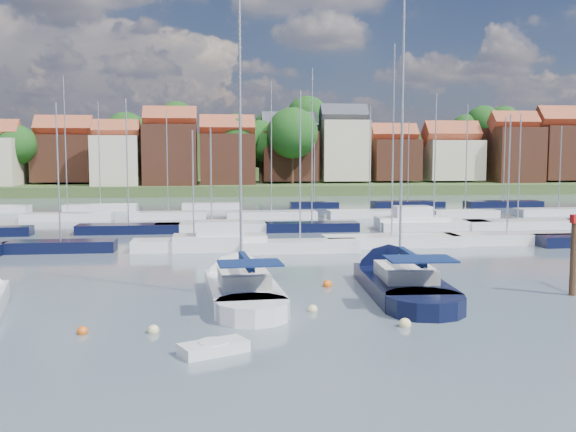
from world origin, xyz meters
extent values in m
plane|color=#43505C|center=(0.00, 40.00, 0.00)|extent=(260.00, 260.00, 0.00)
cube|color=silver|center=(-4.37, 3.21, 0.25)|extent=(3.84, 8.20, 1.20)
cone|color=silver|center=(-4.69, 8.20, 0.25)|extent=(3.58, 4.09, 3.33)
cylinder|color=silver|center=(-4.12, -0.78, 0.25)|extent=(3.54, 3.54, 1.20)
cube|color=beige|center=(-4.34, 2.66, 1.20)|extent=(2.54, 3.48, 0.70)
cylinder|color=#B2B2B7|center=(-4.41, 3.77, 8.26)|extent=(0.14, 0.14, 14.81)
cylinder|color=#B2B2B7|center=(-4.27, 1.55, 2.05)|extent=(0.38, 4.44, 0.10)
cube|color=#0D1C44|center=(-4.27, 1.55, 2.20)|extent=(0.57, 4.23, 0.35)
cube|color=#0D1C44|center=(-4.17, 0.11, 2.35)|extent=(2.96, 2.18, 0.08)
cube|color=black|center=(4.02, 3.82, 0.25)|extent=(4.19, 9.05, 1.20)
cone|color=black|center=(4.34, 9.34, 0.25)|extent=(3.93, 4.51, 3.69)
cylinder|color=black|center=(3.77, -0.60, 0.25)|extent=(3.90, 3.90, 1.20)
cube|color=beige|center=(3.99, 3.20, 1.20)|extent=(2.79, 3.83, 0.70)
cylinder|color=#B2B2B7|center=(4.06, 4.43, 9.24)|extent=(0.14, 0.14, 16.77)
cylinder|color=#B2B2B7|center=(3.92, 1.98, 2.05)|extent=(0.38, 4.92, 0.10)
cube|color=#0D1C44|center=(3.92, 1.98, 2.20)|extent=(0.57, 4.68, 0.35)
cube|color=#0D1C44|center=(3.83, 0.38, 2.35)|extent=(3.26, 2.39, 0.08)
cube|color=silver|center=(-5.83, -5.44, 0.17)|extent=(2.71, 2.08, 0.48)
cylinder|color=silver|center=(-5.83, -5.44, 0.31)|extent=(1.14, 1.14, 0.31)
cylinder|color=#4C331E|center=(12.54, 2.15, 0.88)|extent=(0.36, 0.36, 6.26)
cube|color=red|center=(12.54, 2.15, 3.96)|extent=(0.40, 0.40, 0.44)
sphere|color=beige|center=(-8.26, -2.46, 0.00)|extent=(0.47, 0.47, 0.47)
sphere|color=beige|center=(-4.69, -1.47, 0.00)|extent=(0.53, 0.53, 0.53)
sphere|color=beige|center=(2.18, -2.72, 0.00)|extent=(0.53, 0.53, 0.53)
sphere|color=#D85914|center=(0.41, 5.82, 0.00)|extent=(0.54, 0.54, 0.54)
sphere|color=beige|center=(-1.28, 0.28, 0.00)|extent=(0.45, 0.45, 0.45)
sphere|color=#D85914|center=(-11.09, -2.29, 0.00)|extent=(0.45, 0.45, 0.45)
cube|color=black|center=(-17.11, 20.54, 0.35)|extent=(8.01, 2.24, 1.00)
cylinder|color=#B2B2B7|center=(-17.11, 20.54, 5.93)|extent=(0.12, 0.12, 10.16)
cube|color=silver|center=(-7.27, 20.20, 0.35)|extent=(9.22, 2.58, 1.00)
cylinder|color=#B2B2B7|center=(-7.27, 20.20, 4.94)|extent=(0.12, 0.12, 8.18)
cube|color=silver|center=(0.63, 18.61, 0.35)|extent=(8.78, 2.46, 1.00)
cylinder|color=#B2B2B7|center=(0.63, 18.61, 6.38)|extent=(0.12, 0.12, 11.06)
cube|color=silver|center=(8.23, 20.67, 0.35)|extent=(10.79, 3.02, 1.00)
cylinder|color=#B2B2B7|center=(8.23, 20.67, 8.29)|extent=(0.12, 0.12, 14.87)
cube|color=silver|center=(17.98, 21.03, 0.35)|extent=(10.13, 2.84, 1.00)
cylinder|color=#B2B2B7|center=(17.98, 21.03, 5.65)|extent=(0.12, 0.12, 9.59)
cube|color=silver|center=(-5.31, 20.00, 0.50)|extent=(7.00, 2.60, 1.40)
cube|color=silver|center=(-5.31, 20.00, 1.60)|extent=(3.50, 2.20, 1.30)
cube|color=black|center=(-13.55, 31.64, 0.35)|extent=(9.30, 2.60, 1.00)
cylinder|color=#B2B2B7|center=(-13.55, 31.64, 6.59)|extent=(0.12, 0.12, 11.48)
cube|color=silver|center=(-5.94, 32.01, 0.35)|extent=(10.40, 2.91, 1.00)
cylinder|color=#B2B2B7|center=(-5.94, 32.01, 5.24)|extent=(0.12, 0.12, 8.77)
cube|color=black|center=(3.48, 31.28, 0.35)|extent=(8.80, 2.46, 1.00)
cylinder|color=#B2B2B7|center=(3.48, 31.28, 8.01)|extent=(0.12, 0.12, 14.33)
cube|color=silver|center=(15.40, 31.16, 0.35)|extent=(10.73, 3.00, 1.00)
cylinder|color=#B2B2B7|center=(15.40, 31.16, 6.92)|extent=(0.12, 0.12, 12.14)
cube|color=silver|center=(23.82, 30.97, 0.35)|extent=(10.48, 2.93, 1.00)
cylinder|color=#B2B2B7|center=(23.82, 30.97, 5.99)|extent=(0.12, 0.12, 10.28)
cube|color=silver|center=(13.46, 32.00, 0.50)|extent=(7.00, 2.60, 1.40)
cube|color=silver|center=(13.46, 32.00, 1.60)|extent=(3.50, 2.20, 1.30)
cube|color=silver|center=(-21.71, 44.21, 0.35)|extent=(9.71, 2.72, 1.00)
cylinder|color=#B2B2B7|center=(-21.71, 44.21, 8.29)|extent=(0.12, 0.12, 14.88)
cube|color=silver|center=(-10.84, 44.51, 0.35)|extent=(8.49, 2.38, 1.00)
cylinder|color=#B2B2B7|center=(-10.84, 44.51, 6.51)|extent=(0.12, 0.12, 11.31)
cube|color=silver|center=(0.79, 43.78, 0.35)|extent=(10.16, 2.85, 1.00)
cylinder|color=#B2B2B7|center=(0.79, 43.78, 8.15)|extent=(0.12, 0.12, 14.59)
cube|color=silver|center=(12.17, 43.90, 0.35)|extent=(9.53, 2.67, 1.00)
cylinder|color=#B2B2B7|center=(12.17, 43.90, 6.81)|extent=(0.12, 0.12, 11.91)
cube|color=silver|center=(23.16, 42.50, 0.35)|extent=(7.62, 2.13, 1.00)
cylinder|color=#B2B2B7|center=(23.16, 42.50, 6.91)|extent=(0.12, 0.12, 12.13)
cube|color=silver|center=(35.22, 43.59, 0.35)|extent=(10.17, 2.85, 1.00)
cylinder|color=#B2B2B7|center=(35.22, 43.59, 5.72)|extent=(0.12, 0.12, 9.73)
cube|color=silver|center=(-20.26, 56.56, 0.35)|extent=(9.24, 2.59, 1.00)
cylinder|color=#B2B2B7|center=(-20.26, 56.56, 7.43)|extent=(0.12, 0.12, 13.17)
cube|color=silver|center=(-6.08, 57.30, 0.35)|extent=(7.57, 2.12, 1.00)
cylinder|color=#B2B2B7|center=(-6.08, 57.30, 5.97)|extent=(0.12, 0.12, 10.24)
cube|color=black|center=(7.88, 57.47, 0.35)|extent=(6.58, 1.84, 1.00)
cylinder|color=#B2B2B7|center=(7.88, 57.47, 4.85)|extent=(0.12, 0.12, 8.01)
cube|color=black|center=(20.94, 57.40, 0.35)|extent=(9.92, 2.78, 1.00)
cylinder|color=#B2B2B7|center=(20.94, 57.40, 6.31)|extent=(0.12, 0.12, 10.92)
cube|color=black|center=(34.28, 56.37, 0.35)|extent=(10.55, 2.95, 1.00)
cylinder|color=#B2B2B7|center=(34.28, 56.37, 6.61)|extent=(0.12, 0.12, 11.51)
cube|color=#42592C|center=(0.00, 117.00, 0.30)|extent=(200.00, 70.00, 3.00)
cube|color=#42592C|center=(0.00, 142.00, 5.00)|extent=(200.00, 60.00, 14.00)
cube|color=brown|center=(-33.65, 97.79, 6.56)|extent=(10.37, 9.97, 8.73)
cube|color=#99462C|center=(-33.65, 97.79, 12.20)|extent=(10.57, 5.13, 5.13)
cube|color=beige|center=(-22.74, 89.00, 6.08)|extent=(8.09, 8.80, 8.96)
cube|color=#99462C|center=(-22.74, 89.00, 11.55)|extent=(8.25, 4.00, 4.00)
cube|color=brown|center=(-13.35, 89.94, 7.08)|extent=(9.36, 10.17, 10.97)
cube|color=#99462C|center=(-13.35, 89.94, 13.72)|extent=(9.54, 4.63, 4.63)
cube|color=brown|center=(-3.04, 91.65, 6.31)|extent=(9.90, 8.56, 9.42)
cube|color=#99462C|center=(-3.04, 91.65, 12.23)|extent=(10.10, 4.90, 4.90)
cube|color=brown|center=(9.10, 96.65, 6.95)|extent=(10.59, 8.93, 9.49)
cube|color=#383A42|center=(9.10, 96.65, 12.99)|extent=(10.80, 5.24, 5.24)
cube|color=beige|center=(19.71, 95.80, 8.02)|extent=(9.01, 8.61, 11.65)
cube|color=#383A42|center=(19.71, 95.80, 14.95)|extent=(9.19, 4.46, 4.46)
cube|color=brown|center=(30.17, 97.00, 6.20)|extent=(9.10, 9.34, 8.00)
cube|color=#99462C|center=(30.17, 97.00, 11.32)|extent=(9.28, 4.50, 4.50)
cube|color=beige|center=(41.95, 96.59, 6.14)|extent=(10.86, 9.59, 7.88)
cube|color=#99462C|center=(41.95, 96.59, 11.41)|extent=(11.07, 5.37, 5.37)
cube|color=brown|center=(53.76, 93.92, 7.09)|extent=(9.18, 9.96, 10.97)
cube|color=#99462C|center=(53.76, 93.92, 13.70)|extent=(9.36, 4.54, 4.54)
cube|color=brown|center=(65.18, 95.21, 7.58)|extent=(11.39, 9.67, 10.76)
cube|color=#99462C|center=(65.18, 95.21, 14.36)|extent=(11.62, 5.64, 5.64)
cylinder|color=#382619|center=(56.77, 115.51, 8.51)|extent=(0.50, 0.50, 4.47)
sphere|color=#1F541A|center=(56.77, 115.51, 14.58)|extent=(8.18, 8.18, 8.18)
cylinder|color=#382619|center=(3.46, 95.93, 3.83)|extent=(0.50, 0.50, 4.46)
sphere|color=#1F541A|center=(3.46, 95.93, 9.88)|extent=(8.15, 8.15, 8.15)
cylinder|color=#382619|center=(15.22, 113.68, 8.58)|extent=(0.50, 0.50, 5.15)
sphere|color=#1F541A|center=(15.22, 113.68, 15.56)|extent=(9.41, 9.41, 9.41)
cylinder|color=#382619|center=(-13.54, 116.31, 8.68)|extent=(0.50, 0.50, 4.56)
sphere|color=#1F541A|center=(-13.54, 116.31, 14.87)|extent=(8.34, 8.34, 8.34)
cylinder|color=#382619|center=(-23.24, 105.25, 4.18)|extent=(0.50, 0.50, 5.15)
sphere|color=#1F541A|center=(-23.24, 105.25, 11.17)|extent=(9.42, 9.42, 9.42)
cylinder|color=#382619|center=(-38.67, 107.32, 6.76)|extent=(0.50, 0.50, 3.42)
sphere|color=#1F541A|center=(-38.67, 107.32, 11.40)|extent=(6.26, 6.26, 6.26)
cylinder|color=#382619|center=(13.76, 104.71, 3.48)|extent=(0.50, 0.50, 3.77)
sphere|color=#1F541A|center=(13.76, 104.71, 8.60)|extent=(6.89, 6.89, 6.89)
cylinder|color=#382619|center=(9.05, 90.94, 4.21)|extent=(0.50, 0.50, 5.21)
sphere|color=#1F541A|center=(9.05, 90.94, 11.28)|extent=(9.53, 9.53, 9.53)
cylinder|color=#382619|center=(61.93, 101.62, 3.09)|extent=(0.50, 0.50, 2.97)
sphere|color=#1F541A|center=(61.93, 101.62, 7.12)|extent=(5.44, 5.44, 5.44)
cylinder|color=#382619|center=(-1.15, 93.75, 4.02)|extent=(0.50, 0.50, 4.84)
sphere|color=#1F541A|center=(-1.15, 93.75, 10.59)|extent=(8.85, 8.85, 8.85)
cylinder|color=#382619|center=(52.68, 115.72, 8.17)|extent=(0.50, 0.50, 3.72)
sphere|color=#1F541A|center=(52.68, 115.72, 13.21)|extent=(6.80, 6.80, 6.80)
cylinder|color=#382619|center=(54.05, 94.13, 3.62)|extent=(0.50, 0.50, 4.05)
sphere|color=#1F541A|center=(54.05, 94.13, 9.11)|extent=(7.40, 7.40, 7.40)
cylinder|color=#382619|center=(-40.96, 92.79, 3.60)|extent=(0.50, 0.50, 4.00)
sphere|color=#1F541A|center=(-40.96, 92.79, 9.04)|extent=(7.32, 7.32, 7.32)
cylinder|color=#382619|center=(6.84, 113.29, 7.91)|extent=(0.50, 0.50, 3.93)
sphere|color=#1F541A|center=(6.84, 113.29, 13.24)|extent=(7.19, 7.19, 7.19)
cylinder|color=#382619|center=(30.65, 100.17, 3.51)|extent=(0.50, 0.50, 3.82)
sphere|color=#1F541A|center=(30.65, 100.17, 8.70)|extent=(6.99, 6.99, 6.99)
cylinder|color=#382619|center=(-17.44, 93.12, 3.34)|extent=(0.50, 0.50, 3.48)
sphere|color=#1F541A|center=(-17.44, 93.12, 8.07)|extent=(6.37, 6.37, 6.37)
cylinder|color=#382619|center=(57.51, 102.81, 3.09)|extent=(0.50, 0.50, 2.99)
sphere|color=#1F541A|center=(57.51, 102.81, 7.14)|extent=(5.46, 5.46, 5.46)
cylinder|color=#382619|center=(3.61, 99.04, 3.22)|extent=(0.50, 0.50, 3.25)
sphere|color=#1F541A|center=(3.61, 99.04, 7.63)|extent=(5.94, 5.94, 5.94)
cylinder|color=#382619|center=(-3.05, 100.73, 3.09)|extent=(0.50, 0.50, 2.98)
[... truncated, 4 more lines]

